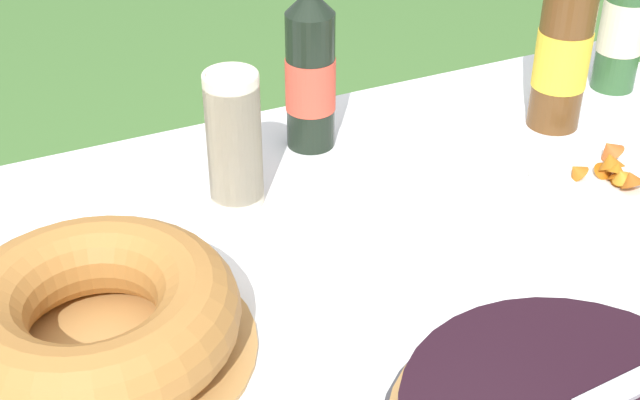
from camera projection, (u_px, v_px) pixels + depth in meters
name	position (u px, v px, depth m)	size (l,w,h in m)	color
garden_table	(331.00, 379.00, 1.02)	(1.61, 1.04, 0.76)	brown
tablecloth	(331.00, 341.00, 0.99)	(1.62, 1.05, 0.10)	white
bundt_cake	(94.00, 319.00, 0.92)	(0.34, 0.34, 0.10)	#B78447
cup_stack	(236.00, 140.00, 1.15)	(0.07, 0.07, 0.19)	beige
cider_bottle_green	(626.00, 12.00, 1.43)	(0.07, 0.07, 0.34)	#2D562D
cider_bottle_amber	(564.00, 45.00, 1.32)	(0.08, 0.08, 0.35)	brown
juice_bottle_red	(310.00, 69.00, 1.27)	(0.07, 0.07, 0.32)	black
snack_plate_left	(611.00, 179.00, 1.23)	(0.22, 0.22, 0.05)	white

